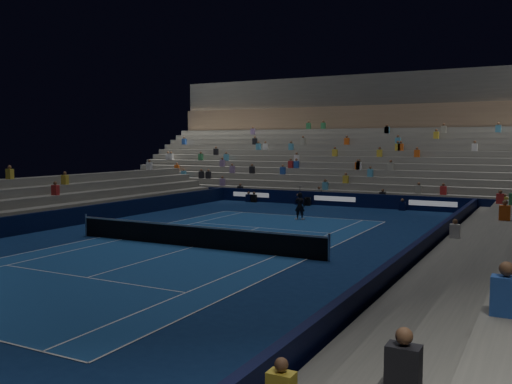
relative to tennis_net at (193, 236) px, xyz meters
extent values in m
plane|color=navy|center=(0.00, 0.00, -0.50)|extent=(90.00, 90.00, 0.00)
cube|color=navy|center=(0.00, 0.00, -0.50)|extent=(10.97, 23.77, 0.01)
cube|color=black|center=(0.00, 18.50, 0.00)|extent=(44.00, 0.25, 1.00)
cube|color=black|center=(9.70, 0.00, 0.00)|extent=(0.25, 37.00, 1.00)
cube|color=black|center=(-9.70, 0.00, 0.00)|extent=(0.25, 37.00, 1.00)
cube|color=slate|center=(0.00, 19.50, -0.25)|extent=(44.00, 1.00, 0.50)
cube|color=slate|center=(0.00, 20.50, 0.00)|extent=(44.00, 1.00, 1.00)
cube|color=slate|center=(0.00, 21.50, 0.25)|extent=(44.00, 1.00, 1.50)
cube|color=slate|center=(0.00, 22.50, 0.50)|extent=(44.00, 1.00, 2.00)
cube|color=slate|center=(0.00, 23.50, 0.75)|extent=(44.00, 1.00, 2.50)
cube|color=slate|center=(0.00, 24.50, 1.00)|extent=(44.00, 1.00, 3.00)
cube|color=slate|center=(0.00, 25.50, 1.25)|extent=(44.00, 1.00, 3.50)
cube|color=slate|center=(0.00, 26.50, 1.50)|extent=(44.00, 1.00, 4.00)
cube|color=slate|center=(0.00, 27.50, 1.75)|extent=(44.00, 1.00, 4.50)
cube|color=slate|center=(0.00, 28.50, 2.00)|extent=(44.00, 1.00, 5.00)
cube|color=slate|center=(0.00, 29.50, 2.25)|extent=(44.00, 1.00, 5.50)
cube|color=slate|center=(0.00, 30.50, 2.50)|extent=(44.00, 1.00, 6.00)
cube|color=#7D644D|center=(0.00, 31.60, 6.60)|extent=(44.00, 0.60, 2.20)
cube|color=#41413F|center=(0.00, 33.00, 9.20)|extent=(44.00, 2.40, 3.00)
cube|color=#5E5E5A|center=(10.50, 0.00, -0.25)|extent=(1.00, 37.00, 0.50)
cube|color=#5E5E5A|center=(11.50, 0.00, 0.00)|extent=(1.00, 37.00, 1.00)
cube|color=#5E5E5A|center=(12.50, 0.00, 0.25)|extent=(1.00, 37.00, 1.50)
cube|color=slate|center=(-10.50, 0.00, -0.25)|extent=(1.00, 37.00, 0.50)
cube|color=slate|center=(-11.50, 0.00, 0.00)|extent=(1.00, 37.00, 1.00)
cube|color=slate|center=(-12.50, 0.00, 0.25)|extent=(1.00, 37.00, 1.50)
cylinder|color=#B2B2B7|center=(-6.40, 0.00, 0.05)|extent=(0.10, 0.10, 1.10)
cylinder|color=#B2B2B7|center=(6.40, 0.00, 0.05)|extent=(0.10, 0.10, 1.10)
cube|color=black|center=(0.00, 0.00, -0.05)|extent=(12.80, 0.03, 0.90)
cube|color=white|center=(0.00, 0.00, 0.44)|extent=(12.80, 0.04, 0.08)
imported|color=black|center=(0.65, 10.44, 0.33)|extent=(0.67, 0.49, 1.67)
cube|color=black|center=(-1.93, 17.89, -0.20)|extent=(0.55, 0.63, 0.60)
cylinder|color=black|center=(-1.93, 17.44, -0.02)|extent=(0.23, 0.37, 0.16)
camera|label=1|loc=(13.84, -20.17, 4.09)|focal=38.88mm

